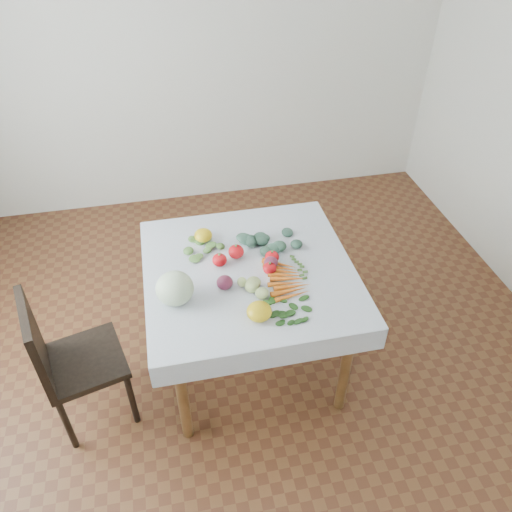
{
  "coord_description": "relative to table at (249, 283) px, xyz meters",
  "views": [
    {
      "loc": [
        -0.39,
        -2.0,
        2.52
      ],
      "look_at": [
        0.04,
        0.02,
        0.82
      ],
      "focal_mm": 35.0,
      "sensor_mm": 36.0,
      "label": 1
    }
  ],
  "objects": [
    {
      "name": "ground",
      "position": [
        0.0,
        0.0,
        -0.65
      ],
      "size": [
        4.0,
        4.0,
        0.0
      ],
      "primitive_type": "plane",
      "color": "brown"
    },
    {
      "name": "back_wall",
      "position": [
        0.0,
        2.0,
        0.7
      ],
      "size": [
        4.0,
        0.04,
        2.7
      ],
      "primitive_type": "cube",
      "color": "silver",
      "rests_on": "ground"
    },
    {
      "name": "table",
      "position": [
        0.0,
        0.0,
        0.0
      ],
      "size": [
        1.0,
        1.0,
        0.75
      ],
      "color": "brown",
      "rests_on": "ground"
    },
    {
      "name": "tablecloth",
      "position": [
        0.0,
        0.0,
        0.1
      ],
      "size": [
        1.12,
        1.12,
        0.01
      ],
      "primitive_type": "cube",
      "color": "white",
      "rests_on": "table"
    },
    {
      "name": "chair",
      "position": [
        -1.0,
        -0.2,
        -0.15
      ],
      "size": [
        0.49,
        0.49,
        0.89
      ],
      "color": "black",
      "rests_on": "ground"
    },
    {
      "name": "cabbage",
      "position": [
        -0.41,
        -0.16,
        0.19
      ],
      "size": [
        0.21,
        0.21,
        0.17
      ],
      "primitive_type": "ellipsoid",
      "rotation": [
        0.0,
        0.0,
        -0.11
      ],
      "color": "silver",
      "rests_on": "tablecloth"
    },
    {
      "name": "tomato_a",
      "position": [
        -0.15,
        0.07,
        0.14
      ],
      "size": [
        0.1,
        0.1,
        0.07
      ],
      "primitive_type": "ellipsoid",
      "rotation": [
        0.0,
        0.0,
        0.29
      ],
      "color": "red",
      "rests_on": "tablecloth"
    },
    {
      "name": "tomato_b",
      "position": [
        -0.05,
        0.11,
        0.14
      ],
      "size": [
        0.09,
        0.09,
        0.08
      ],
      "primitive_type": "ellipsoid",
      "rotation": [
        0.0,
        0.0,
        -0.01
      ],
      "color": "red",
      "rests_on": "tablecloth"
    },
    {
      "name": "tomato_c",
      "position": [
        0.1,
        -0.05,
        0.13
      ],
      "size": [
        0.08,
        0.08,
        0.06
      ],
      "primitive_type": "ellipsoid",
      "rotation": [
        0.0,
        0.0,
        0.09
      ],
      "color": "red",
      "rests_on": "tablecloth"
    },
    {
      "name": "tomato_d",
      "position": [
        0.13,
        0.03,
        0.14
      ],
      "size": [
        0.09,
        0.09,
        0.07
      ],
      "primitive_type": "ellipsoid",
      "rotation": [
        0.0,
        0.0,
        0.14
      ],
      "color": "red",
      "rests_on": "tablecloth"
    },
    {
      "name": "heirloom_back",
      "position": [
        -0.21,
        0.3,
        0.14
      ],
      "size": [
        0.13,
        0.13,
        0.07
      ],
      "primitive_type": "ellipsoid",
      "rotation": [
        0.0,
        0.0,
        0.36
      ],
      "color": "yellow",
      "rests_on": "tablecloth"
    },
    {
      "name": "heirloom_front",
      "position": [
        -0.02,
        -0.36,
        0.15
      ],
      "size": [
        0.13,
        0.13,
        0.09
      ],
      "primitive_type": "ellipsoid",
      "rotation": [
        0.0,
        0.0,
        -0.03
      ],
      "color": "yellow",
      "rests_on": "tablecloth"
    },
    {
      "name": "onion_a",
      "position": [
        -0.15,
        -0.12,
        0.14
      ],
      "size": [
        0.11,
        0.11,
        0.07
      ],
      "primitive_type": "ellipsoid",
      "rotation": [
        0.0,
        0.0,
        0.33
      ],
      "color": "#511734",
      "rests_on": "tablecloth"
    },
    {
      "name": "onion_b",
      "position": [
        0.12,
        -0.01,
        0.13
      ],
      "size": [
        0.1,
        0.1,
        0.07
      ],
      "primitive_type": "ellipsoid",
      "rotation": [
        0.0,
        0.0,
        -0.43
      ],
      "color": "#511734",
      "rests_on": "tablecloth"
    },
    {
      "name": "tomatillo_cluster",
      "position": [
        -0.03,
        -0.18,
        0.13
      ],
      "size": [
        0.14,
        0.14,
        0.05
      ],
      "color": "#ACBB6B",
      "rests_on": "tablecloth"
    },
    {
      "name": "carrot_bunch",
      "position": [
        0.18,
        -0.14,
        0.12
      ],
      "size": [
        0.2,
        0.34,
        0.03
      ],
      "color": "orange",
      "rests_on": "tablecloth"
    },
    {
      "name": "kale_bunch",
      "position": [
        0.18,
        0.21,
        0.12
      ],
      "size": [
        0.36,
        0.28,
        0.05
      ],
      "color": "#395E4B",
      "rests_on": "tablecloth"
    },
    {
      "name": "basil_bunch",
      "position": [
        0.14,
        -0.35,
        0.11
      ],
      "size": [
        0.23,
        0.2,
        0.01
      ],
      "color": "#22531A",
      "rests_on": "tablecloth"
    },
    {
      "name": "dill_bunch",
      "position": [
        -0.22,
        0.23,
        0.11
      ],
      "size": [
        0.22,
        0.22,
        0.03
      ],
      "color": "#53853D",
      "rests_on": "tablecloth"
    }
  ]
}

